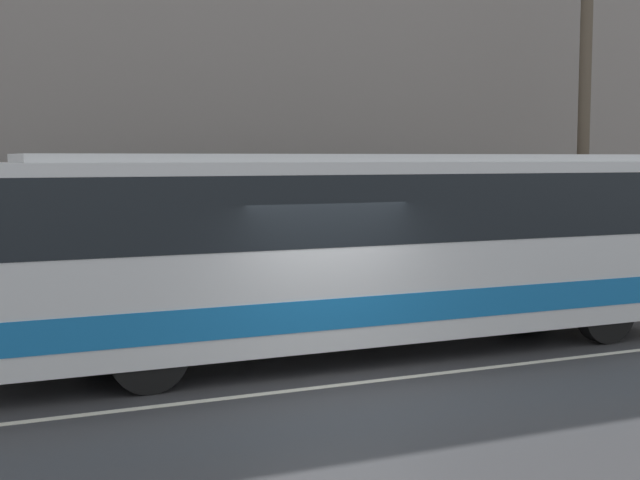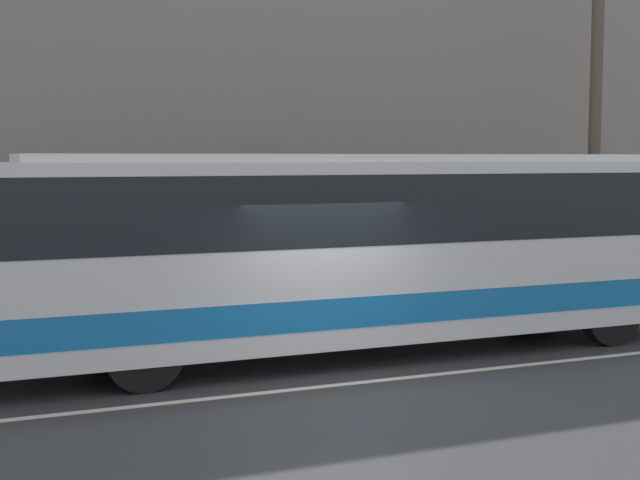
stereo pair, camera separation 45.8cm
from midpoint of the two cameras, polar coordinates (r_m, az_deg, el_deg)
The scene contains 5 objects.
ground_plane at distance 12.54m, azimuth 0.53°, elevation -9.24°, with size 60.00×60.00×0.00m, color #38383A.
sidewalk at distance 17.57m, azimuth -7.09°, elevation -4.80°, with size 60.00×3.02×0.16m.
lane_stripe at distance 12.54m, azimuth 0.53°, elevation -9.23°, with size 54.00×0.14×0.01m.
transit_bus at distance 14.25m, azimuth 0.95°, elevation -0.12°, with size 11.87×2.57×3.20m.
utility_pole_near at distance 20.53m, azimuth 15.92°, elevation 7.47°, with size 0.27×0.27×7.67m.
Camera 1 is at (-5.32, -10.92, 3.15)m, focal length 50.00 mm.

